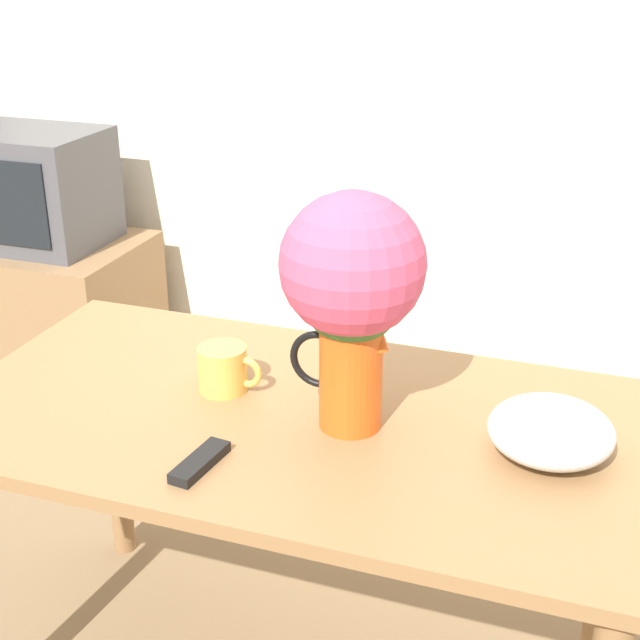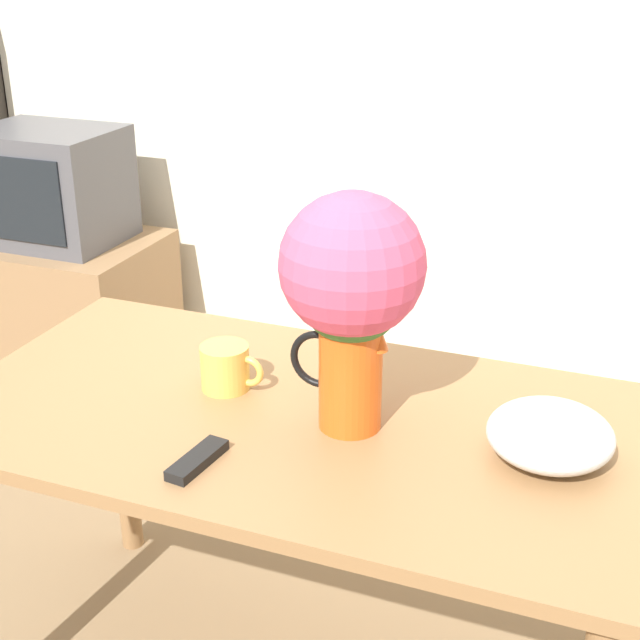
# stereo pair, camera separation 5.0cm
# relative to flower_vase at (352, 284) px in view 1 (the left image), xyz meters

# --- Properties ---
(wall_back) EXTENTS (8.00, 0.05, 2.60)m
(wall_back) POSITION_rel_flower_vase_xyz_m (-0.28, 1.54, 0.27)
(wall_back) COLOR #EDE5CC
(wall_back) RESTS_ON ground_plane
(table) EXTENTS (1.41, 0.77, 0.74)m
(table) POSITION_rel_flower_vase_xyz_m (-0.12, 0.01, -0.40)
(table) COLOR olive
(table) RESTS_ON ground_plane
(flower_vase) EXTENTS (0.27, 0.27, 0.47)m
(flower_vase) POSITION_rel_flower_vase_xyz_m (0.00, 0.00, 0.00)
(flower_vase) COLOR #E05619
(flower_vase) RESTS_ON table
(coffee_mug) EXTENTS (0.14, 0.10, 0.10)m
(coffee_mug) POSITION_rel_flower_vase_xyz_m (-0.29, 0.05, -0.25)
(coffee_mug) COLOR gold
(coffee_mug) RESTS_ON table
(white_bowl) EXTENTS (0.23, 0.23, 0.10)m
(white_bowl) POSITION_rel_flower_vase_xyz_m (0.38, 0.02, -0.25)
(white_bowl) COLOR silver
(white_bowl) RESTS_ON table
(remote_control) EXTENTS (0.06, 0.15, 0.02)m
(remote_control) POSITION_rel_flower_vase_xyz_m (-0.21, -0.23, -0.29)
(remote_control) COLOR black
(remote_control) RESTS_ON table
(tv_stand) EXTENTS (0.72, 0.54, 0.57)m
(tv_stand) POSITION_rel_flower_vase_xyz_m (-1.56, 1.15, -0.75)
(tv_stand) COLOR #8E6B47
(tv_stand) RESTS_ON ground_plane
(tv_set) EXTENTS (0.50, 0.40, 0.41)m
(tv_set) POSITION_rel_flower_vase_xyz_m (-1.56, 1.15, -0.25)
(tv_set) COLOR #4C4C51
(tv_set) RESTS_ON tv_stand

